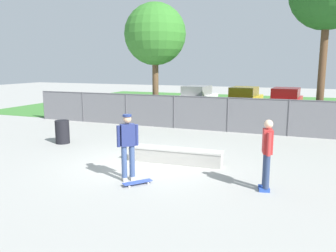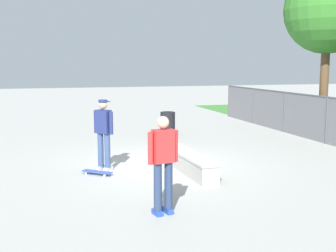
{
  "view_description": "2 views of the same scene",
  "coord_description": "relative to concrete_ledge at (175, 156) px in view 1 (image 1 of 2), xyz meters",
  "views": [
    {
      "loc": [
        4.57,
        -9.48,
        3.15
      ],
      "look_at": [
        0.8,
        0.11,
        1.3
      ],
      "focal_mm": 36.63,
      "sensor_mm": 36.0,
      "label": 1
    },
    {
      "loc": [
        11.08,
        -2.9,
        2.73
      ],
      "look_at": [
        0.27,
        0.25,
        1.1
      ],
      "focal_mm": 45.64,
      "sensor_mm": 36.0,
      "label": 2
    }
  ],
  "objects": [
    {
      "name": "ground_plane",
      "position": [
        -0.85,
        -0.58,
        -0.25
      ],
      "size": [
        80.0,
        80.0,
        0.0
      ],
      "primitive_type": "plane",
      "color": "#9E9E99"
    },
    {
      "name": "grass_strip",
      "position": [
        -0.85,
        16.13,
        -0.24
      ],
      "size": [
        30.94,
        20.0,
        0.02
      ],
      "primitive_type": "cube",
      "color": "#3D7A33",
      "rests_on": "ground"
    },
    {
      "name": "concrete_ledge",
      "position": [
        0.0,
        0.0,
        0.0
      ],
      "size": [
        3.14,
        0.62,
        0.49
      ],
      "color": "#A8A59E",
      "rests_on": "ground"
    },
    {
      "name": "skateboarder",
      "position": [
        -0.6,
        -2.05,
        0.78
      ],
      "size": [
        0.47,
        0.45,
        1.84
      ],
      "color": "beige",
      "rests_on": "ground"
    },
    {
      "name": "skateboard",
      "position": [
        -0.2,
        -2.29,
        -0.18
      ],
      "size": [
        0.67,
        0.74,
        0.09
      ],
      "color": "#334CB2",
      "rests_on": "ground"
    },
    {
      "name": "chainlink_fence",
      "position": [
        -0.85,
        5.83,
        0.65
      ],
      "size": [
        19.01,
        0.07,
        1.65
      ],
      "color": "#4C4C51",
      "rests_on": "ground"
    },
    {
      "name": "tree_near_left",
      "position": [
        -3.56,
        6.64,
        4.42
      ],
      "size": [
        3.18,
        3.18,
        6.29
      ],
      "color": "brown",
      "rests_on": "ground"
    },
    {
      "name": "car_white",
      "position": [
        -3.33,
        13.62,
        0.59
      ],
      "size": [
        2.25,
        4.32,
        1.66
      ],
      "color": "silver",
      "rests_on": "ground"
    },
    {
      "name": "car_yellow",
      "position": [
        0.04,
        13.51,
        0.59
      ],
      "size": [
        2.25,
        4.32,
        1.66
      ],
      "color": "gold",
      "rests_on": "ground"
    },
    {
      "name": "car_red",
      "position": [
        2.72,
        13.53,
        0.59
      ],
      "size": [
        2.25,
        4.32,
        1.66
      ],
      "color": "#B21E1E",
      "rests_on": "ground"
    },
    {
      "name": "bystander",
      "position": [
        2.99,
        -1.47,
        0.76
      ],
      "size": [
        0.34,
        0.59,
        1.82
      ],
      "color": "#2647A5",
      "rests_on": "ground"
    },
    {
      "name": "trash_bin",
      "position": [
        -5.22,
        1.01,
        0.22
      ],
      "size": [
        0.56,
        0.56,
        0.94
      ],
      "primitive_type": "cylinder",
      "color": "black",
      "rests_on": "ground"
    }
  ]
}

